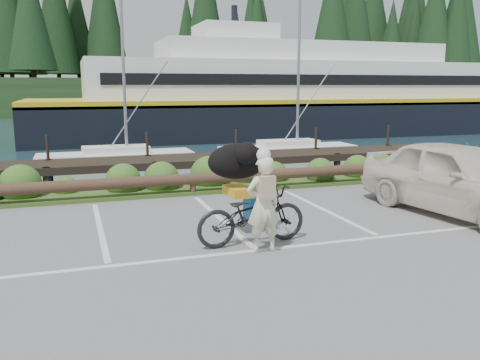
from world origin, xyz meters
The scene contains 8 objects.
ground centered at (0.00, 0.00, 0.00)m, with size 72.00×72.00×0.00m, color slate.
harbor_backdrop centered at (0.39, 78.47, 0.00)m, with size 170.00×160.00×30.00m.
vegetation_strip centered at (0.00, 5.30, 0.05)m, with size 34.00×1.60×0.10m, color #3D5B21.
log_rail centered at (0.00, 4.60, 0.00)m, with size 32.00×0.30×0.60m, color #443021, non-canonical shape.
bicycle centered at (0.05, 0.02, 0.56)m, with size 0.75×2.15×1.13m, color black.
cyclist centered at (0.09, -0.48, 0.87)m, with size 0.63×0.41×1.73m, color #EFEDCA.
dog centered at (0.01, 0.71, 1.48)m, with size 1.21×0.59×0.70m, color black.
parked_car centered at (5.33, 0.60, 0.85)m, with size 2.01×5.00×1.70m, color beige.
Camera 1 is at (-3.06, -8.63, 2.93)m, focal length 38.00 mm.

